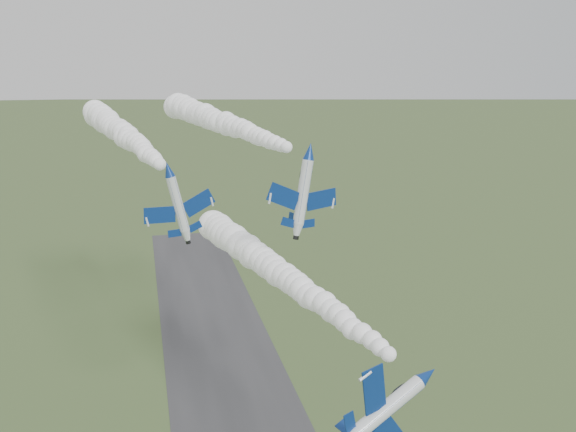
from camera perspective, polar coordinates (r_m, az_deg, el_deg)
name	(u,v)px	position (r m, az deg, el deg)	size (l,w,h in m)	color
runway	(243,431)	(115.47, -4.04, -18.50)	(24.00, 260.00, 0.04)	#303032
jet_lead	(428,375)	(70.04, 12.35, -13.67)	(6.24, 13.36, 10.49)	silver
smoke_trail_jet_lead	(282,275)	(92.69, -0.54, -5.27)	(5.35, 55.34, 5.35)	white
jet_pair_left	(168,169)	(86.93, -10.59, 4.11)	(9.79, 11.84, 3.44)	silver
smoke_trail_jet_pair_left	(121,133)	(119.64, -14.59, 7.17)	(5.28, 62.50, 5.28)	white
jet_pair_right	(310,151)	(90.99, 1.98, 5.79)	(11.66, 13.71, 3.86)	silver
smoke_trail_jet_pair_right	(223,122)	(117.61, -5.84, 8.30)	(5.12, 53.36, 5.12)	white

